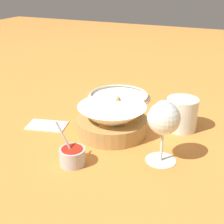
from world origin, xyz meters
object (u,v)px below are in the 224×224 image
at_px(food_basket, 112,120).
at_px(sauce_cup, 71,155).
at_px(wine_glass, 164,121).
at_px(beer_mug, 181,115).
at_px(side_plate, 119,96).

xyz_separation_m(food_basket, sauce_cup, (0.03, 0.19, -0.02)).
distance_m(wine_glass, beer_mug, 0.21).
bearing_deg(sauce_cup, food_basket, -97.74).
bearing_deg(sauce_cup, wine_glass, -152.47).
distance_m(sauce_cup, wine_glass, 0.24).
relative_size(food_basket, side_plate, 0.87).
relative_size(sauce_cup, wine_glass, 0.69).
bearing_deg(food_basket, side_plate, -70.85).
relative_size(food_basket, sauce_cup, 1.88).
bearing_deg(beer_mug, sauce_cup, 56.04).
height_order(food_basket, wine_glass, wine_glass).
bearing_deg(food_basket, sauce_cup, 82.26).
xyz_separation_m(food_basket, wine_glass, (-0.17, 0.09, 0.07)).
bearing_deg(wine_glass, beer_mug, -90.82).
height_order(sauce_cup, beer_mug, sauce_cup).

